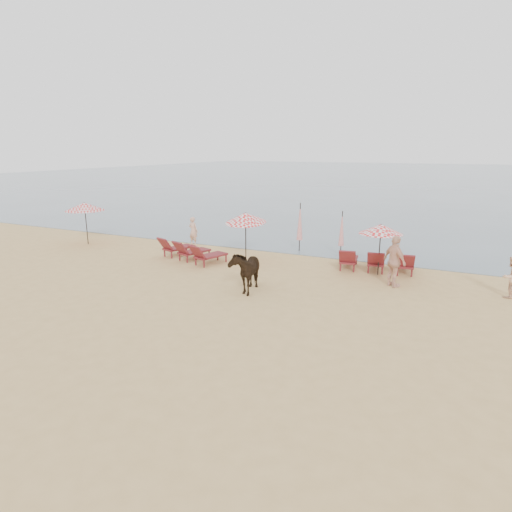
{
  "coord_description": "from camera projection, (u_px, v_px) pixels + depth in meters",
  "views": [
    {
      "loc": [
        6.68,
        -9.29,
        5.09
      ],
      "look_at": [
        0.0,
        5.0,
        1.1
      ],
      "focal_mm": 30.0,
      "sensor_mm": 36.0,
      "label": 1
    }
  ],
  "objects": [
    {
      "name": "ground",
      "position": [
        182.0,
        332.0,
        12.15
      ],
      "size": [
        120.0,
        120.0,
        0.0
      ],
      "primitive_type": "plane",
      "color": "tan",
      "rests_on": "ground"
    },
    {
      "name": "sea",
      "position": [
        420.0,
        175.0,
        82.42
      ],
      "size": [
        160.0,
        140.0,
        0.06
      ],
      "primitive_type": "cube",
      "color": "#51606B",
      "rests_on": "ground"
    },
    {
      "name": "lounger_cluster_left",
      "position": [
        190.0,
        250.0,
        19.89
      ],
      "size": [
        3.44,
        2.63,
        0.67
      ],
      "rotation": [
        0.0,
        0.0,
        -0.31
      ],
      "color": "maroon",
      "rests_on": "ground"
    },
    {
      "name": "lounger_cluster_right",
      "position": [
        376.0,
        261.0,
        18.09
      ],
      "size": [
        3.2,
        2.14,
        0.66
      ],
      "rotation": [
        0.0,
        0.0,
        0.13
      ],
      "color": "maroon",
      "rests_on": "ground"
    },
    {
      "name": "umbrella_open_left_a",
      "position": [
        85.0,
        207.0,
        22.84
      ],
      "size": [
        2.01,
        2.01,
        2.28
      ],
      "rotation": [
        0.0,
        0.0,
        -0.18
      ],
      "color": "black",
      "rests_on": "ground"
    },
    {
      "name": "umbrella_open_left_b",
      "position": [
        246.0,
        218.0,
        19.25
      ],
      "size": [
        1.86,
        1.89,
        2.37
      ],
      "rotation": [
        0.0,
        0.0,
        0.14
      ],
      "color": "black",
      "rests_on": "ground"
    },
    {
      "name": "umbrella_open_right",
      "position": [
        381.0,
        229.0,
        17.24
      ],
      "size": [
        1.75,
        1.75,
        2.13
      ],
      "rotation": [
        0.0,
        0.0,
        -0.24
      ],
      "color": "black",
      "rests_on": "ground"
    },
    {
      "name": "umbrella_closed_left",
      "position": [
        300.0,
        222.0,
        21.33
      ],
      "size": [
        0.3,
        0.3,
        2.47
      ],
      "rotation": [
        0.0,
        0.0,
        0.21
      ],
      "color": "black",
      "rests_on": "ground"
    },
    {
      "name": "umbrella_closed_right",
      "position": [
        342.0,
        229.0,
        20.33
      ],
      "size": [
        0.27,
        0.27,
        2.22
      ],
      "rotation": [
        0.0,
        0.0,
        -0.07
      ],
      "color": "black",
      "rests_on": "ground"
    },
    {
      "name": "cow",
      "position": [
        246.0,
        270.0,
        15.57
      ],
      "size": [
        1.22,
        2.0,
        1.58
      ],
      "primitive_type": "imported",
      "rotation": [
        0.0,
        0.0,
        0.21
      ],
      "color": "black",
      "rests_on": "ground"
    },
    {
      "name": "beachgoer_left",
      "position": [
        193.0,
        231.0,
        22.95
      ],
      "size": [
        0.62,
        0.46,
        1.54
      ],
      "primitive_type": "imported",
      "rotation": [
        0.0,
        0.0,
        2.97
      ],
      "color": "tan",
      "rests_on": "ground"
    },
    {
      "name": "beachgoer_right_a",
      "position": [
        511.0,
        277.0,
        14.84
      ],
      "size": [
        0.91,
        0.91,
        1.49
      ],
      "primitive_type": "imported",
      "rotation": [
        0.0,
        0.0,
        3.93
      ],
      "color": "#DAA988",
      "rests_on": "ground"
    },
    {
      "name": "beachgoer_right_b",
      "position": [
        395.0,
        261.0,
        15.96
      ],
      "size": [
        1.16,
        1.14,
        1.96
      ],
      "primitive_type": "imported",
      "rotation": [
        0.0,
        0.0,
        2.38
      ],
      "color": "#DAA388",
      "rests_on": "ground"
    }
  ]
}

